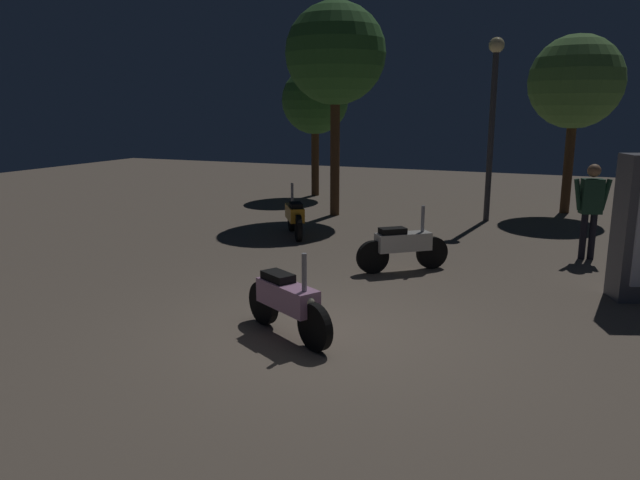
{
  "coord_description": "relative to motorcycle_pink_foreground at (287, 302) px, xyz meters",
  "views": [
    {
      "loc": [
        2.59,
        -6.5,
        2.73
      ],
      "look_at": [
        -0.47,
        0.67,
        1.0
      ],
      "focal_mm": 33.57,
      "sensor_mm": 36.0,
      "label": 1
    }
  ],
  "objects": [
    {
      "name": "ground_plane",
      "position": [
        0.48,
        0.33,
        -0.44
      ],
      "size": [
        40.0,
        40.0,
        0.0
      ],
      "primitive_type": "plane",
      "color": "#756656"
    },
    {
      "name": "motorcycle_pink_foreground",
      "position": [
        0.0,
        0.0,
        0.0
      ],
      "size": [
        1.49,
        0.9,
        1.11
      ],
      "rotation": [
        0.0,
        0.0,
        -0.51
      ],
      "color": "black",
      "rests_on": "ground_plane"
    },
    {
      "name": "motorcycle_white_parked_left",
      "position": [
        0.48,
        3.46,
        0.0
      ],
      "size": [
        1.34,
        1.14,
        1.11
      ],
      "rotation": [
        0.0,
        0.0,
        0.7
      ],
      "color": "black",
      "rests_on": "ground_plane"
    },
    {
      "name": "motorcycle_orange_parked_right",
      "position": [
        -2.43,
        5.3,
        0.0
      ],
      "size": [
        1.0,
        1.44,
        1.11
      ],
      "rotation": [
        0.0,
        0.0,
        2.16
      ],
      "color": "black",
      "rests_on": "ground_plane"
    },
    {
      "name": "person_rider_beside",
      "position": [
        3.38,
        5.6,
        0.61
      ],
      "size": [
        0.66,
        0.34,
        1.75
      ],
      "rotation": [
        0.0,
        0.0,
        1.89
      ],
      "color": "black",
      "rests_on": "ground_plane"
    },
    {
      "name": "streetlamp_far",
      "position": [
        1.14,
        8.78,
        2.36
      ],
      "size": [
        0.36,
        0.36,
        4.33
      ],
      "color": "#38383D",
      "rests_on": "ground_plane"
    },
    {
      "name": "tree_left_bg",
      "position": [
        -4.49,
        11.13,
        2.48
      ],
      "size": [
        2.05,
        2.05,
        3.97
      ],
      "color": "#4C331E",
      "rests_on": "ground_plane"
    },
    {
      "name": "tree_center_bg",
      "position": [
        -2.6,
        8.05,
        3.56
      ],
      "size": [
        2.48,
        2.48,
        5.27
      ],
      "color": "#4C331E",
      "rests_on": "ground_plane"
    },
    {
      "name": "tree_right_bg",
      "position": [
        2.88,
        10.76,
        2.91
      ],
      "size": [
        2.35,
        2.35,
        4.55
      ],
      "color": "#4C331E",
      "rests_on": "ground_plane"
    }
  ]
}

